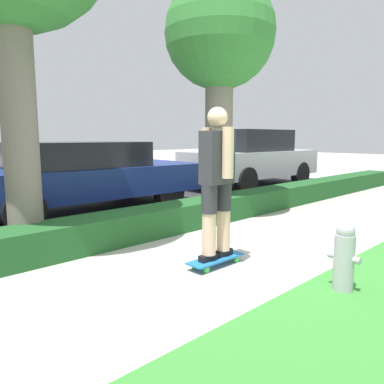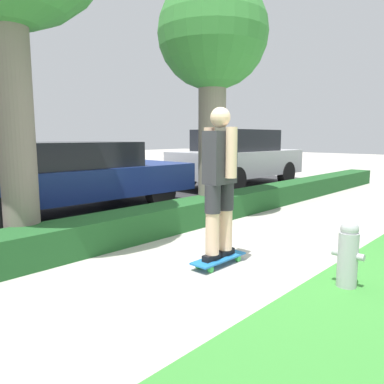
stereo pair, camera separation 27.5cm
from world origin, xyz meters
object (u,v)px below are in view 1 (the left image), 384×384
(skateboard, at_px, (216,259))
(parked_car_middle, at_px, (81,175))
(fire_hydrant, at_px, (344,257))
(parked_car_rear, at_px, (251,158))
(tree_mid, at_px, (220,43))
(skater_person, at_px, (217,179))

(skateboard, bearing_deg, parked_car_middle, 84.13)
(parked_car_middle, distance_m, fire_hydrant, 5.35)
(parked_car_rear, bearing_deg, tree_mid, -149.27)
(skateboard, distance_m, parked_car_rear, 7.01)
(parked_car_rear, height_order, fire_hydrant, parked_car_rear)
(skater_person, height_order, parked_car_rear, skater_person)
(tree_mid, bearing_deg, skater_person, -138.10)
(skater_person, bearing_deg, fire_hydrant, -74.89)
(skater_person, xyz_separation_m, parked_car_rear, (5.75, 3.93, -0.14))
(parked_car_rear, bearing_deg, fire_hydrant, -134.66)
(fire_hydrant, bearing_deg, skater_person, 105.11)
(skater_person, height_order, parked_car_middle, skater_person)
(skateboard, relative_size, parked_car_rear, 0.17)
(tree_mid, distance_m, parked_car_middle, 3.61)
(skateboard, height_order, fire_hydrant, fire_hydrant)
(parked_car_middle, bearing_deg, fire_hydrant, -88.41)
(skater_person, bearing_deg, parked_car_middle, 84.13)
(tree_mid, relative_size, parked_car_middle, 0.87)
(skater_person, relative_size, fire_hydrant, 2.51)
(parked_car_middle, bearing_deg, parked_car_rear, 1.41)
(skateboard, height_order, parked_car_middle, parked_car_middle)
(skater_person, relative_size, parked_car_middle, 0.35)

